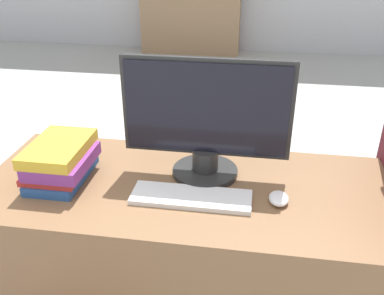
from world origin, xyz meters
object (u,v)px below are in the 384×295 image
(book_stack, at_px, (61,161))
(keyboard, at_px, (191,197))
(monitor, at_px, (206,121))
(mouse, at_px, (279,198))

(book_stack, bearing_deg, keyboard, -6.78)
(monitor, relative_size, book_stack, 2.10)
(monitor, xyz_separation_m, mouse, (0.25, -0.14, -0.19))
(mouse, distance_m, book_stack, 0.74)
(book_stack, bearing_deg, mouse, -2.15)
(mouse, relative_size, book_stack, 0.31)
(monitor, height_order, keyboard, monitor)
(monitor, distance_m, keyboard, 0.26)
(monitor, xyz_separation_m, keyboard, (-0.02, -0.17, -0.20))
(monitor, height_order, mouse, monitor)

